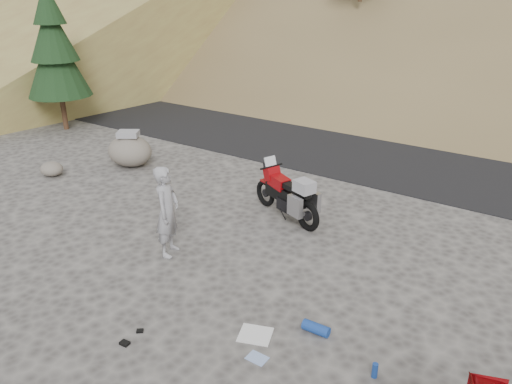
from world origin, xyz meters
TOP-DOWN VIEW (x-y plane):
  - ground at (0.00, 0.00)m, footprint 140.00×140.00m
  - road at (0.00, 9.00)m, footprint 120.00×7.00m
  - conifer_verge at (-11.00, 4.50)m, footprint 2.20×2.20m
  - motorcycle at (-0.51, 2.71)m, footprint 2.12×1.08m
  - man at (-1.67, 0.05)m, footprint 0.65×0.78m
  - boulder at (-6.16, 3.16)m, footprint 1.67×1.55m
  - small_rock at (-7.35, 1.34)m, footprint 0.82×0.79m
  - gear_white_cloth at (1.15, -1.07)m, footprint 0.62×0.59m
  - gear_blue_mat at (1.90, -0.49)m, footprint 0.44×0.19m
  - gear_bottle at (3.01, -0.87)m, footprint 0.09×0.09m
  - gear_glove_a at (-0.36, -2.35)m, footprint 0.15×0.11m
  - gear_glove_b at (-0.38, -2.02)m, footprint 0.13×0.13m
  - gear_blue_cloth at (1.46, -1.48)m, footprint 0.30×0.22m

SIDE VIEW (x-z plane):
  - ground at x=0.00m, z-range 0.00..0.00m
  - road at x=0.00m, z-range -0.03..0.03m
  - man at x=-1.67m, z-range -0.92..0.92m
  - gear_blue_cloth at x=1.46m, z-range 0.00..0.01m
  - gear_white_cloth at x=1.15m, z-range 0.00..0.02m
  - gear_glove_b at x=-0.38m, z-range 0.00..0.03m
  - gear_glove_a at x=-0.36m, z-range 0.00..0.04m
  - gear_blue_mat at x=1.90m, z-range 0.00..0.17m
  - gear_bottle at x=3.01m, z-range 0.00..0.23m
  - small_rock at x=-7.35m, z-range 0.00..0.39m
  - boulder at x=-6.16m, z-range -0.07..0.99m
  - motorcycle at x=-0.51m, z-range -0.10..1.22m
  - conifer_verge at x=-11.00m, z-range 0.37..5.41m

